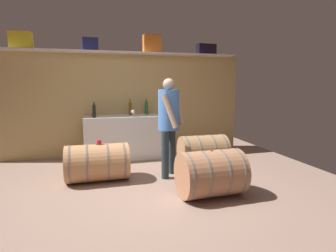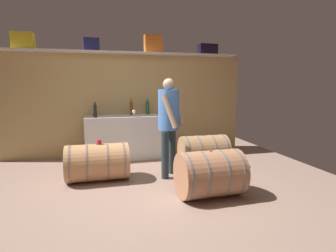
% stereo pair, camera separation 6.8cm
% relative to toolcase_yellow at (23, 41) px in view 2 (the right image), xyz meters
% --- Properties ---
extents(ground_plane, '(6.45, 7.97, 0.02)m').
position_rel_toolcase_yellow_xyz_m(ground_plane, '(1.84, -1.64, -2.29)').
color(ground_plane, gray).
extents(back_wall_panel, '(5.25, 0.10, 2.10)m').
position_rel_toolcase_yellow_xyz_m(back_wall_panel, '(1.84, 0.15, -1.23)').
color(back_wall_panel, tan).
rests_on(back_wall_panel, ground).
extents(high_shelf_board, '(4.83, 0.40, 0.03)m').
position_rel_toolcase_yellow_xyz_m(high_shelf_board, '(1.84, 0.00, -0.17)').
color(high_shelf_board, silver).
rests_on(high_shelf_board, back_wall_panel).
extents(toolcase_yellow, '(0.38, 0.23, 0.30)m').
position_rel_toolcase_yellow_xyz_m(toolcase_yellow, '(0.00, 0.00, 0.00)').
color(toolcase_yellow, yellow).
rests_on(toolcase_yellow, high_shelf_board).
extents(toolcase_navy, '(0.31, 0.28, 0.24)m').
position_rel_toolcase_yellow_xyz_m(toolcase_navy, '(1.21, 0.00, -0.03)').
color(toolcase_navy, navy).
rests_on(toolcase_navy, high_shelf_board).
extents(toolcase_orange, '(0.36, 0.23, 0.36)m').
position_rel_toolcase_yellow_xyz_m(toolcase_orange, '(2.45, 0.00, 0.03)').
color(toolcase_orange, orange).
rests_on(toolcase_orange, high_shelf_board).
extents(toolcase_black, '(0.43, 0.21, 0.22)m').
position_rel_toolcase_yellow_xyz_m(toolcase_black, '(3.66, 0.00, -0.04)').
color(toolcase_black, black).
rests_on(toolcase_black, high_shelf_board).
extents(work_cabinet, '(1.48, 0.61, 0.87)m').
position_rel_toolcase_yellow_xyz_m(work_cabinet, '(1.77, -0.21, -1.85)').
color(work_cabinet, silver).
rests_on(work_cabinet, ground).
extents(wine_bottle_amber, '(0.07, 0.07, 0.34)m').
position_rel_toolcase_yellow_xyz_m(wine_bottle_amber, '(1.96, -0.11, -1.27)').
color(wine_bottle_amber, brown).
rests_on(wine_bottle_amber, work_cabinet).
extents(wine_bottle_dark, '(0.06, 0.06, 0.29)m').
position_rel_toolcase_yellow_xyz_m(wine_bottle_dark, '(1.24, -0.37, -1.28)').
color(wine_bottle_dark, black).
rests_on(wine_bottle_dark, work_cabinet).
extents(wine_bottle_green, '(0.07, 0.07, 0.33)m').
position_rel_toolcase_yellow_xyz_m(wine_bottle_green, '(2.31, -0.04, -1.27)').
color(wine_bottle_green, '#275C30').
rests_on(wine_bottle_green, work_cabinet).
extents(wine_glass, '(0.07, 0.07, 0.14)m').
position_rel_toolcase_yellow_xyz_m(wine_glass, '(1.97, -0.45, -1.33)').
color(wine_glass, white).
rests_on(wine_glass, work_cabinet).
extents(red_funnel, '(0.11, 0.11, 0.10)m').
position_rel_toolcase_yellow_xyz_m(red_funnel, '(1.23, -0.05, -1.37)').
color(red_funnel, red).
rests_on(red_funnel, work_cabinet).
extents(wine_barrel_near, '(0.95, 0.58, 0.59)m').
position_rel_toolcase_yellow_xyz_m(wine_barrel_near, '(1.26, -1.47, -1.99)').
color(wine_barrel_near, tan).
rests_on(wine_barrel_near, ground).
extents(wine_barrel_far, '(0.85, 0.65, 0.63)m').
position_rel_toolcase_yellow_xyz_m(wine_barrel_far, '(2.70, -2.48, -1.97)').
color(wine_barrel_far, '#A7714F').
rests_on(wine_barrel_far, ground).
extents(wine_barrel_flank, '(0.85, 0.59, 0.58)m').
position_rel_toolcase_yellow_xyz_m(wine_barrel_flank, '(3.12, -1.21, -2.00)').
color(wine_barrel_flank, '#AE8056').
rests_on(wine_barrel_flank, ground).
extents(tasting_cup, '(0.06, 0.06, 0.06)m').
position_rel_toolcase_yellow_xyz_m(tasting_cup, '(1.29, -1.47, -1.67)').
color(tasting_cup, red).
rests_on(tasting_cup, wine_barrel_near).
extents(winemaker_pouring, '(0.48, 0.51, 1.58)m').
position_rel_toolcase_yellow_xyz_m(winemaker_pouring, '(2.39, -1.54, -1.31)').
color(winemaker_pouring, '#27343C').
rests_on(winemaker_pouring, ground).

